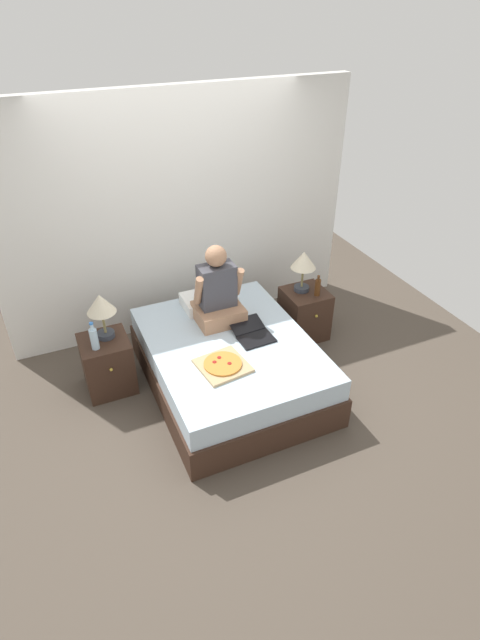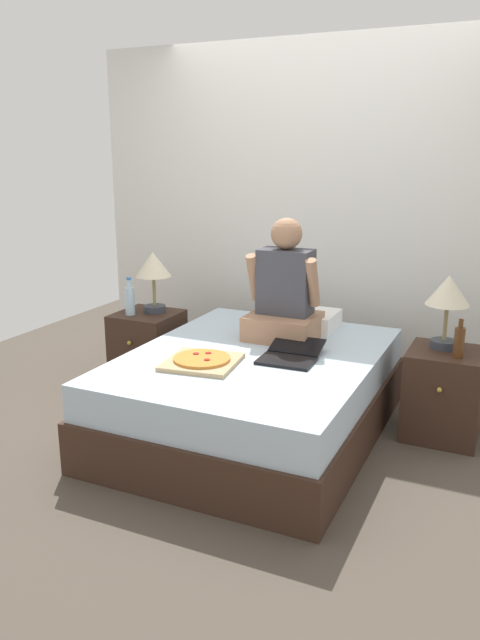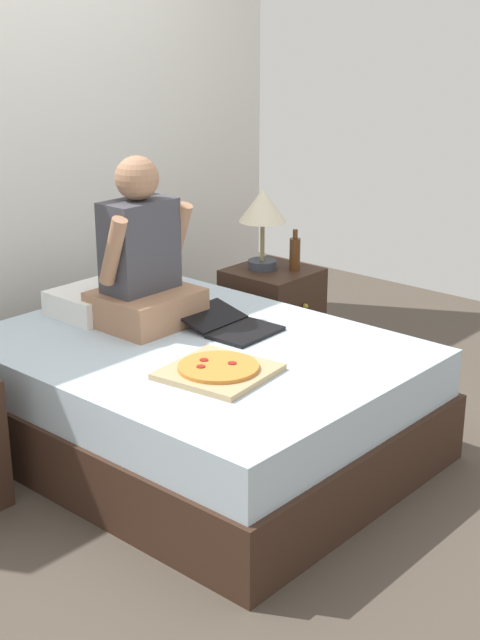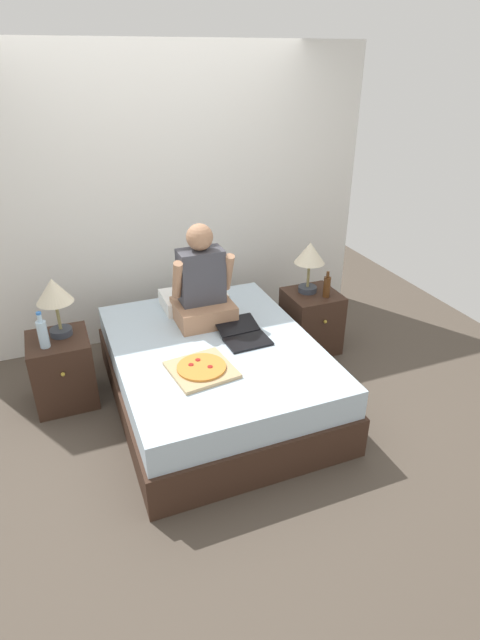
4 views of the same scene
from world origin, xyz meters
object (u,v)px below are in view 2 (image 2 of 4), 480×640
Objects in this scene: nightstand_left at (148,348)px; person_seated at (285,295)px; bed at (254,394)px; water_bottle at (130,300)px; lamp_on_right_nightstand at (448,296)px; beer_bottle at (459,342)px; nightstand_right at (443,394)px; lamp_on_left_nightstand at (153,269)px; pizza_box at (202,361)px; laptop at (290,356)px.

nightstand_left is 0.70× the size of person_seated.
bed is 1.26m from water_bottle.
water_bottle is 0.61× the size of lamp_on_right_nightstand.
beer_bottle is at bearing -2.01° from person_seated.
water_bottle is 0.50× the size of nightstand_right.
pizza_box is (0.83, -0.80, -0.34)m from lamp_on_left_nightstand.
pizza_box is at bearing -153.80° from beer_bottle.
nightstand_right is 1.22× the size of pizza_box.
lamp_on_right_nightstand is (2.18, 0.14, 0.22)m from water_bottle.
beer_bottle is (0.10, -0.15, -0.23)m from lamp_on_right_nightstand.
lamp_on_left_nightstand reaches higher than water_bottle.
pizza_box is (-1.23, -0.80, -0.34)m from lamp_on_right_nightstand.
water_bottle is (-0.08, -0.09, 0.38)m from nightstand_left.
water_bottle reaches higher than beer_bottle.
pizza_box is at bearing -44.17° from lamp_on_left_nightstand.
beer_bottle is at bearing -0.25° from water_bottle.
bed is at bearing -96.13° from person_seated.
water_bottle is at bearing 144.98° from pizza_box.
person_seated is 0.78m from pizza_box.
nightstand_left is 1.00× the size of nightstand_right.
lamp_on_right_nightstand is 1.06× the size of laptop.
laptop is (0.19, -0.39, -0.27)m from person_seated.
nightstand_right is 0.98m from laptop.
bed is 3.44× the size of nightstand_right.
beer_bottle reaches higher than laptop.
bed is at bearing -163.07° from beer_bottle.
beer_bottle is at bearing 16.93° from bed.
water_bottle is at bearing -130.60° from lamp_on_left_nightstand.
water_bottle is at bearing 162.75° from bed.
lamp_on_left_nightstand reaches higher than pizza_box.
bed is at bearing -25.81° from lamp_on_left_nightstand.
laptop is at bearing -14.86° from water_bottle.
water_bottle is 2.28m from beer_bottle.
nightstand_left is 1.40m from laptop.
lamp_on_left_nightstand is 2.06m from lamp_on_right_nightstand.
beer_bottle reaches higher than bed.
pizza_box is at bearing -40.99° from nightstand_left.
lamp_on_right_nightstand is 1.01× the size of pizza_box.
lamp_on_right_nightstand is 0.58× the size of person_seated.
lamp_on_right_nightstand is (2.10, 0.05, 0.60)m from nightstand_left.
water_bottle is (-0.12, -0.14, -0.22)m from lamp_on_left_nightstand.
water_bottle is at bearing 165.14° from laptop.
nightstand_right is 1.22× the size of lamp_on_right_nightstand.
lamp_on_left_nightstand is 1.07m from person_seated.
pizza_box reaches higher than nightstand_right.
lamp_on_left_nightstand and lamp_on_right_nightstand have the same top height.
nightstand_left is 2.13m from nightstand_right.
beer_bottle is (1.13, 0.35, 0.39)m from bed.
beer_bottle is 0.97m from laptop.
lamp_on_left_nightstand is 0.28m from water_bottle.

